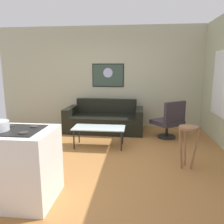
{
  "coord_description": "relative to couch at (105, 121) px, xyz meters",
  "views": [
    {
      "loc": [
        0.77,
        -3.84,
        1.65
      ],
      "look_at": [
        0.26,
        0.9,
        0.7
      ],
      "focal_mm": 35.21,
      "sensor_mm": 36.0,
      "label": 1
    }
  ],
  "objects": [
    {
      "name": "armchair",
      "position": [
        1.62,
        -0.47,
        0.16
      ],
      "size": [
        0.84,
        0.84,
        0.91
      ],
      "color": "black",
      "rests_on": "ground"
    },
    {
      "name": "ground",
      "position": [
        0.04,
        -1.8,
        -0.3
      ],
      "size": [
        6.4,
        6.4,
        0.04
      ],
      "primitive_type": "cube",
      "color": "#A36C38"
    },
    {
      "name": "wall_painting",
      "position": [
        0.02,
        0.58,
        1.18
      ],
      "size": [
        0.89,
        0.03,
        0.65
      ],
      "color": "black"
    },
    {
      "name": "back_wall",
      "position": [
        0.04,
        0.63,
        1.12
      ],
      "size": [
        6.4,
        0.05,
        2.8
      ],
      "primitive_type": "cube",
      "color": "#B1B193",
      "rests_on": "ground"
    },
    {
      "name": "bar_stool",
      "position": [
        1.68,
        -2.06,
        0.26
      ],
      "size": [
        0.35,
        0.34,
        0.72
      ],
      "color": "#8E6042",
      "rests_on": "ground"
    },
    {
      "name": "coffee_table",
      "position": [
        0.05,
        -1.21,
        0.11
      ],
      "size": [
        1.09,
        0.5,
        0.43
      ],
      "color": "silver",
      "rests_on": "ground"
    },
    {
      "name": "couch",
      "position": [
        0.0,
        0.0,
        0.0
      ],
      "size": [
        2.05,
        0.95,
        0.83
      ],
      "color": "black",
      "rests_on": "ground"
    },
    {
      "name": "kitchen_counter",
      "position": [
        -0.86,
        -3.22,
        0.18
      ],
      "size": [
        1.37,
        0.72,
        0.94
      ],
      "color": "white",
      "rests_on": "ground"
    }
  ]
}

